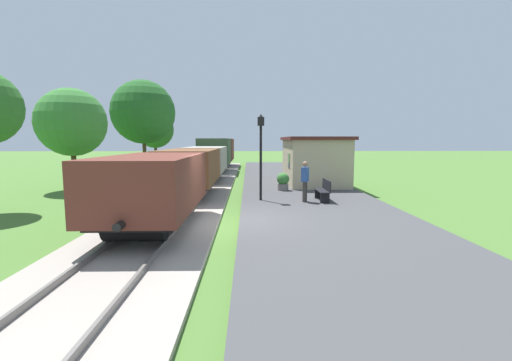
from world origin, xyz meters
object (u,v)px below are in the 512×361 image
at_px(station_hut, 314,160).
at_px(lamp_post_near, 261,141).
at_px(potted_planter, 283,181).
at_px(tree_field_distant, 155,129).
at_px(tree_trackside_far, 72,122).
at_px(bench_near_hut, 324,190).
at_px(person_waiting, 305,180).
at_px(tree_field_left, 143,112).
at_px(freight_train, 208,159).
at_px(bench_down_platform, 294,170).

bearing_deg(station_hut, lamp_post_near, -120.16).
xyz_separation_m(potted_planter, tree_field_distant, (-11.00, 16.98, 3.16)).
bearing_deg(lamp_post_near, tree_field_distant, 116.03).
bearing_deg(potted_planter, tree_field_distant, 122.94).
bearing_deg(tree_trackside_far, station_hut, 2.84).
height_order(station_hut, tree_field_distant, tree_field_distant).
xyz_separation_m(bench_near_hut, potted_planter, (-1.44, 3.16, 0.00)).
height_order(person_waiting, potted_planter, person_waiting).
height_order(person_waiting, tree_trackside_far, tree_trackside_far).
distance_m(bench_near_hut, tree_field_left, 16.67).
xyz_separation_m(freight_train, tree_field_left, (-4.93, 1.70, 3.38)).
xyz_separation_m(station_hut, lamp_post_near, (-3.37, -5.80, 1.15)).
height_order(bench_down_platform, tree_trackside_far, tree_trackside_far).
height_order(station_hut, potted_planter, station_hut).
height_order(station_hut, bench_down_platform, station_hut).
distance_m(freight_train, bench_down_platform, 6.18).
distance_m(potted_planter, lamp_post_near, 3.83).
relative_size(freight_train, person_waiting, 19.06).
bearing_deg(potted_planter, tree_trackside_far, 169.60).
bearing_deg(tree_field_left, tree_trackside_far, -108.23).
distance_m(station_hut, lamp_post_near, 6.81).
bearing_deg(tree_field_left, freight_train, -19.02).
relative_size(station_hut, lamp_post_near, 1.57).
height_order(station_hut, lamp_post_near, lamp_post_near).
xyz_separation_m(person_waiting, tree_field_left, (-10.20, 11.99, 3.72)).
distance_m(bench_down_platform, tree_field_left, 11.94).
bearing_deg(bench_near_hut, lamp_post_near, 175.89).
relative_size(bench_down_platform, tree_field_distant, 0.26).
distance_m(tree_trackside_far, tree_field_left, 6.86).
distance_m(person_waiting, potted_planter, 3.48).
height_order(freight_train, person_waiting, freight_train).
distance_m(freight_train, person_waiting, 11.57).
relative_size(bench_near_hut, person_waiting, 0.88).
xyz_separation_m(freight_train, lamp_post_near, (3.43, -9.86, 1.28)).
distance_m(person_waiting, tree_trackside_far, 13.77).
relative_size(bench_down_platform, tree_trackside_far, 0.26).
relative_size(potted_planter, tree_field_left, 0.13).
distance_m(potted_planter, tree_field_left, 13.56).
bearing_deg(lamp_post_near, person_waiting, -13.13).
height_order(person_waiting, tree_field_distant, tree_field_distant).
bearing_deg(potted_planter, bench_near_hut, -65.53).
bearing_deg(station_hut, potted_planter, -126.62).
distance_m(tree_trackside_far, tree_field_distant, 14.84).
distance_m(freight_train, potted_planter, 8.38).
height_order(freight_train, tree_field_left, tree_field_left).
bearing_deg(person_waiting, bench_near_hut, -138.78).
bearing_deg(lamp_post_near, potted_planter, 66.95).
xyz_separation_m(lamp_post_near, tree_field_left, (-8.36, 11.56, 2.10)).
relative_size(bench_near_hut, tree_trackside_far, 0.26).
xyz_separation_m(station_hut, tree_trackside_far, (-13.85, -0.69, 2.17)).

